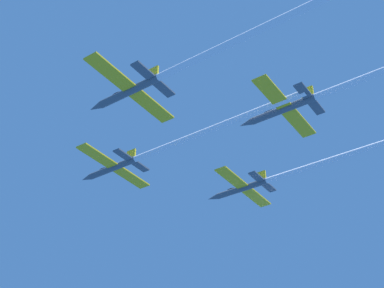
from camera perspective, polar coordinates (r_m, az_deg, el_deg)
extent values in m
cylinder|color=#4C5660|center=(117.29, -8.47, -2.56)|extent=(1.40, 12.77, 1.40)
cone|color=#4C5660|center=(122.13, -11.20, -3.62)|extent=(1.38, 2.81, 1.38)
ellipsoid|color=black|center=(119.31, -9.45, -2.70)|extent=(0.98, 2.55, 0.70)
cube|color=yellow|center=(113.59, -10.09, -1.25)|extent=(9.71, 2.81, 0.31)
cube|color=yellow|center=(120.40, -6.49, -3.61)|extent=(9.71, 2.81, 0.31)
cube|color=yellow|center=(115.22, -6.51, -1.09)|extent=(0.37, 2.30, 2.04)
cube|color=#4C5660|center=(112.36, -7.41, -1.12)|extent=(4.37, 1.69, 0.31)
cube|color=#4C5660|center=(115.99, -5.55, -2.40)|extent=(4.37, 1.69, 0.31)
cylinder|color=white|center=(103.82, 2.25, 1.65)|extent=(1.26, 39.06, 1.26)
cylinder|color=#4C5660|center=(93.02, -6.73, 5.59)|extent=(1.40, 12.77, 1.40)
cone|color=#4C5660|center=(97.38, -10.24, 3.88)|extent=(1.38, 2.81, 1.38)
ellipsoid|color=black|center=(94.91, -8.01, 5.24)|extent=(0.98, 2.55, 0.70)
cube|color=yellow|center=(89.66, -8.73, 7.57)|extent=(9.71, 2.81, 0.31)
cube|color=yellow|center=(95.94, -4.30, 4.01)|extent=(9.71, 2.81, 0.31)
cube|color=yellow|center=(91.55, -4.20, 7.60)|extent=(0.37, 2.30, 2.04)
cube|color=#4C5660|center=(88.65, -5.28, 7.84)|extent=(4.37, 1.69, 0.31)
cube|color=#4C5660|center=(92.00, -3.01, 5.88)|extent=(4.37, 1.69, 0.31)
cylinder|color=white|center=(83.08, 5.80, 11.40)|extent=(1.26, 33.62, 1.26)
cylinder|color=#4C5660|center=(122.49, 5.34, -4.77)|extent=(1.40, 12.77, 1.40)
cone|color=#4C5660|center=(125.94, 2.26, -5.77)|extent=(1.38, 2.81, 1.38)
ellipsoid|color=black|center=(123.98, 4.20, -4.89)|extent=(0.98, 2.55, 0.70)
cube|color=yellow|center=(118.00, 4.25, -3.61)|extent=(9.71, 2.81, 0.31)
cube|color=yellow|center=(126.55, 6.86, -5.68)|extent=(9.71, 2.81, 0.31)
cube|color=yellow|center=(121.31, 7.38, -3.37)|extent=(0.37, 2.30, 2.04)
cube|color=#4C5660|center=(118.11, 6.88, -3.47)|extent=(4.37, 1.69, 0.31)
cube|color=#4C5660|center=(122.62, 8.19, -4.59)|extent=(4.37, 1.69, 0.31)
cylinder|color=white|center=(114.17, 16.58, -1.00)|extent=(1.26, 38.77, 1.26)
cylinder|color=#4C5660|center=(99.98, 9.67, 3.64)|extent=(1.40, 12.77, 1.40)
cone|color=#4C5660|center=(102.62, 5.79, 2.17)|extent=(1.38, 2.81, 1.38)
ellipsoid|color=black|center=(101.23, 8.22, 3.37)|extent=(0.98, 2.55, 0.70)
cube|color=yellow|center=(95.75, 8.53, 5.46)|extent=(9.71, 2.81, 0.31)
cube|color=yellow|center=(103.96, 11.35, 2.21)|extent=(9.71, 2.81, 0.31)
cube|color=yellow|center=(99.60, 12.21, 5.42)|extent=(0.37, 2.30, 2.04)
cube|color=#4C5660|center=(96.33, 11.76, 5.59)|extent=(4.37, 1.69, 0.31)
cube|color=#4C5660|center=(100.65, 13.13, 3.83)|extent=(4.37, 1.69, 0.31)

